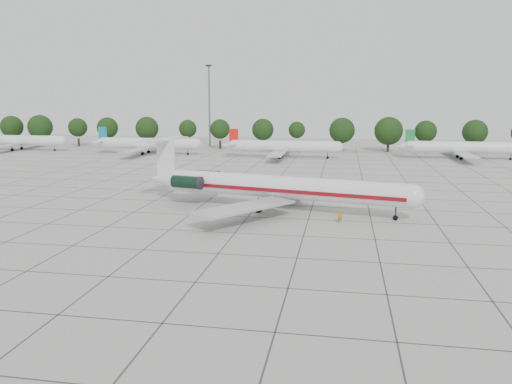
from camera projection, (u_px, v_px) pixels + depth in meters
ground at (248, 217)px, 65.98m from camera, size 260.00×260.00×0.00m
apron_joints at (265, 195)px, 80.49m from camera, size 170.00×170.00×0.02m
main_airliner at (269, 186)px, 69.94m from camera, size 39.99×31.08×9.47m
ground_crew at (340, 216)px, 62.90m from camera, size 0.66×0.50×1.65m
bg_airliner_a at (19, 141)px, 147.23m from camera, size 28.24×27.20×7.40m
bg_airliner_b at (148, 144)px, 137.50m from camera, size 28.24×27.20×7.40m
bg_airliner_c at (284, 147)px, 129.23m from camera, size 28.24×27.20×7.40m
bg_airliner_d at (463, 148)px, 126.69m from camera, size 28.24×27.20×7.40m
tree_line at (263, 130)px, 149.07m from camera, size 249.86×8.44×10.22m
floodlight_mast at (209, 101)px, 157.38m from camera, size 1.60×1.60×25.45m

